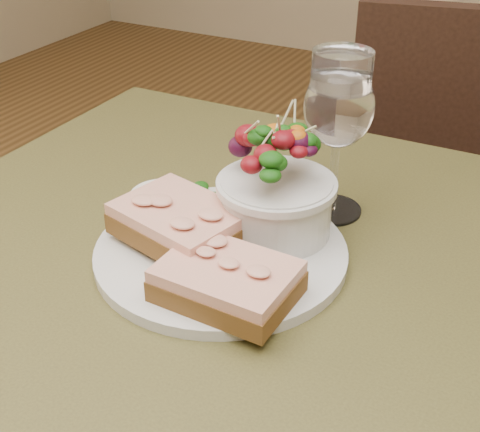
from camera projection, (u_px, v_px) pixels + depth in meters
The scene contains 9 objects.
cafe_table at pixel (231, 353), 0.72m from camera, with size 0.80×0.80×0.75m.
chair_far at pixel (443, 276), 1.43m from camera, with size 0.49×0.49×0.90m.
dinner_plate at pixel (221, 252), 0.69m from camera, with size 0.26×0.26×0.01m, color silver.
sandwich_front at pixel (227, 281), 0.61m from camera, with size 0.13×0.09×0.03m.
sandwich_back at pixel (180, 222), 0.68m from camera, with size 0.15×0.12×0.03m.
ramekin at pixel (162, 206), 0.72m from camera, with size 0.06×0.06×0.04m.
salad_bowl at pixel (277, 182), 0.68m from camera, with size 0.12×0.12×0.13m.
garnish at pixel (200, 195), 0.77m from camera, with size 0.05×0.04×0.02m.
wine_glass at pixel (339, 111), 0.71m from camera, with size 0.08×0.08×0.18m.
Camera 1 is at (0.26, -0.47, 1.14)m, focal length 50.00 mm.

